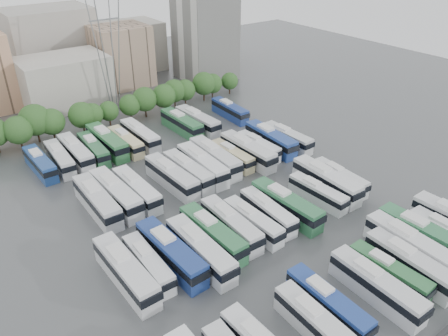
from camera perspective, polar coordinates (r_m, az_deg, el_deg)
ground at (r=69.86m, az=1.60°, el=-5.17°), size 220.00×220.00×0.00m
tree_line at (r=100.05m, az=-14.33°, el=7.78°), size 65.98×7.64×8.17m
city_buildings at (r=124.39m, az=-22.66°, el=12.46°), size 102.00×35.00×20.00m
apartment_tower at (r=127.23m, az=-2.46°, el=17.35°), size 14.00×14.00×26.00m
electricity_pylon at (r=104.37m, az=-15.20°, el=16.89°), size 9.00×6.91×33.83m
bus_r0_s4 at (r=51.05m, az=12.13°, el=-19.37°), size 2.83×11.76×3.67m
bus_r0_s5 at (r=53.44m, az=13.45°, el=-16.80°), size 2.66×11.62×3.64m
bus_r0_s7 at (r=56.76m, az=19.31°, el=-14.32°), size 3.00×12.72×3.98m
bus_r0_s8 at (r=59.52m, az=20.75°, el=-12.60°), size 2.79×10.96×3.41m
bus_r0_s9 at (r=61.39m, az=23.10°, el=-11.39°), size 3.12×12.54×3.91m
bus_r0_s10 at (r=64.17m, az=23.18°, el=-9.30°), size 3.36×13.32×4.15m
bus_r0_s11 at (r=66.81m, az=24.55°, el=-7.97°), size 3.34×13.25×4.13m
bus_r0_s12 at (r=68.99m, az=27.17°, el=-7.70°), size 2.70×11.31×3.53m
bus_r1_s0 at (r=56.75m, az=-12.71°, el=-13.02°), size 3.15×13.32×4.16m
bus_r1_s1 at (r=57.82m, az=-9.86°, el=-12.19°), size 2.65×10.99×3.43m
bus_r1_s2 at (r=58.42m, az=-6.95°, el=-10.91°), size 3.49×13.52×4.21m
bus_r1_s3 at (r=58.57m, az=-3.11°, el=-10.60°), size 2.92×13.25×4.16m
bus_r1_s4 at (r=61.28m, az=-1.52°, el=-8.56°), size 3.11×12.79×3.99m
bus_r1_s5 at (r=63.04m, az=0.91°, el=-7.37°), size 3.05×12.43×3.88m
bus_r1_s6 at (r=64.03m, az=3.78°, el=-6.98°), size 2.73×11.26×3.52m
bus_r1_s7 at (r=66.24m, az=5.76°, el=-5.68°), size 2.97×11.34×3.53m
bus_r1_s8 at (r=67.57m, az=8.13°, el=-4.75°), size 3.40×13.25×4.12m
bus_r1_s10 at (r=71.95m, az=12.13°, el=-3.17°), size 2.91×10.94×3.40m
bus_r1_s11 at (r=74.76m, az=13.22°, el=-1.59°), size 3.42×13.70×4.27m
bus_r1_s12 at (r=76.86m, az=14.86°, el=-1.22°), size 2.97×11.28×3.51m
bus_r2_s1 at (r=70.39m, az=-16.24°, el=-4.16°), size 3.11×13.58×4.25m
bus_r2_s2 at (r=71.46m, az=-13.95°, el=-3.25°), size 3.43×13.76×4.29m
bus_r2_s3 at (r=72.11m, az=-11.33°, el=-2.76°), size 2.92×12.53×3.92m
bus_r2_s5 at (r=74.54m, az=-6.85°, el=-1.10°), size 3.39×13.35×4.16m
bus_r2_s6 at (r=76.10m, az=-4.71°, el=-0.37°), size 2.99×12.68×3.96m
bus_r2_s7 at (r=77.62m, az=-2.83°, el=0.44°), size 3.48×13.58×4.23m
bus_r2_s8 at (r=79.85m, az=-1.20°, el=1.38°), size 3.50×13.72×4.27m
bus_r2_s9 at (r=81.44m, az=1.05°, el=1.64°), size 2.58×10.91×3.41m
bus_r2_s10 at (r=82.36m, az=3.11°, el=2.26°), size 3.16×13.59×4.25m
bus_r2_s11 at (r=85.13m, az=4.49°, el=2.86°), size 2.56×10.94×3.42m
bus_r2_s12 at (r=87.34m, az=6.10°, el=3.79°), size 3.60×13.56×4.22m
bus_r2_s13 at (r=88.80m, az=8.26°, el=3.94°), size 3.00×12.18×3.80m
bus_r3_s0 at (r=85.17m, az=-22.90°, el=0.55°), size 2.95×11.78×3.67m
bus_r3_s1 at (r=85.62m, az=-20.66°, el=1.20°), size 3.09×12.01×3.74m
bus_r3_s2 at (r=86.64m, az=-18.80°, el=1.99°), size 2.80×12.81×4.02m
bus_r3_s3 at (r=87.15m, az=-16.67°, el=2.39°), size 3.09×11.87×3.69m
bus_r3_s4 at (r=88.78m, az=-15.05°, el=3.36°), size 3.34×13.76×4.29m
bus_r3_s5 at (r=88.69m, az=-12.71°, el=3.40°), size 2.68×11.54×3.61m
bus_r3_s6 at (r=90.51m, az=-10.91°, el=4.27°), size 2.90×12.64×3.96m
bus_r3_s9 at (r=94.42m, az=-5.55°, el=5.81°), size 3.15×13.04×4.07m
bus_r3_s10 at (r=95.40m, az=-3.49°, el=6.18°), size 3.49×13.34×4.15m
bus_r3_s13 at (r=101.40m, az=0.77°, el=7.56°), size 3.00×11.96×3.73m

